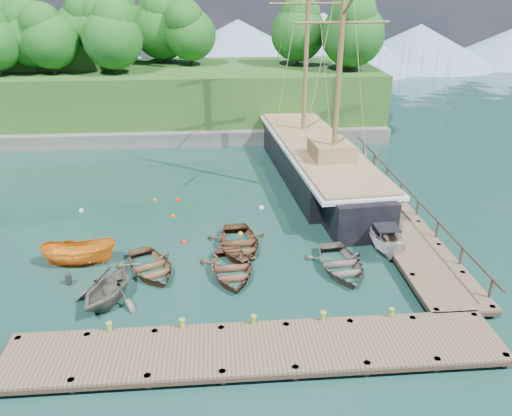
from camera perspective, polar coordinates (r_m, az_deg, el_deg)
The scene contains 26 objects.
ground at distance 26.29m, azimuth -5.53°, elevation -7.56°, with size 160.00×160.00×0.00m, color #15332C.
dock_near at distance 20.79m, azimuth 0.02°, elevation -15.83°, with size 20.00×3.20×1.10m.
dock_east at distance 34.01m, azimuth 14.27°, elevation 0.35°, with size 3.20×24.00×1.10m.
bollard_0 at distance 22.60m, azimuth -16.15°, elevation -14.58°, with size 0.26×0.26×0.45m, color olive.
bollard_1 at distance 22.17m, azimuth -8.30°, elevation -14.61°, with size 0.26×0.26×0.45m, color olive.
bollard_2 at distance 22.15m, azimuth -0.28°, elevation -14.36°, with size 0.26×0.26×0.45m, color olive.
bollard_3 at distance 22.52m, azimuth 7.58°, elevation -13.85°, with size 0.26×0.26×0.45m, color olive.
bollard_4 at distance 23.28m, azimuth 15.02°, elevation -13.14°, with size 0.26×0.26×0.45m, color olive.
rowboat_0 at distance 26.92m, azimuth -11.89°, elevation -7.18°, with size 3.01×4.22×0.87m, color brown.
rowboat_1 at distance 25.10m, azimuth -16.43°, elevation -10.27°, with size 3.27×3.79×2.00m, color #58544A.
rowboat_2 at distance 26.19m, azimuth -2.84°, elevation -7.59°, with size 3.17×4.44×0.92m, color brown.
rowboat_3 at distance 26.89m, azimuth 9.64°, elevation -7.02°, with size 3.21×4.50×0.93m, color #584F47.
rowboat_4 at distance 28.45m, azimuth -2.01°, elevation -4.77°, with size 3.39×4.75×0.98m, color #4E301A.
motorboat_orange at distance 28.64m, azimuth -19.37°, elevation -6.08°, with size 1.51×4.03×1.55m, color orange.
cabin_boat_white at distance 29.45m, azimuth 14.39°, elevation -4.52°, with size 1.69×4.50×1.74m, color silver.
schooner at distance 38.72m, azimuth 6.85°, elevation 5.10°, with size 6.96×28.61×21.15m.
mooring_buoy_0 at distance 30.18m, azimuth -18.95°, elevation -4.39°, with size 0.35×0.35×0.35m, color white.
mooring_buoy_1 at distance 32.79m, azimuth -9.42°, elevation -0.95°, with size 0.28×0.28×0.28m, color #F44D00.
mooring_buoy_2 at distance 29.51m, azimuth -8.20°, elevation -3.89°, with size 0.34×0.34×0.34m, color red.
mooring_buoy_3 at distance 33.51m, azimuth 0.61°, elevation -0.03°, with size 0.37×0.37×0.37m, color silver.
mooring_buoy_4 at distance 35.43m, azimuth -11.51°, elevation 0.86°, with size 0.30×0.30×0.30m, color #F2530A.
mooring_buoy_5 at distance 35.18m, azimuth -8.96°, elevation 0.89°, with size 0.35×0.35×0.35m, color red.
mooring_buoy_6 at distance 35.07m, azimuth -19.34°, elevation -0.33°, with size 0.34×0.34×0.34m, color silver.
mooring_buoy_7 at distance 30.13m, azimuth -1.78°, elevation -3.00°, with size 0.31×0.31×0.31m, color orange.
headland at distance 55.99m, azimuth -19.27°, elevation 14.56°, with size 51.00×19.31×12.90m.
distant_ridge at distance 92.88m, azimuth -2.53°, elevation 18.52°, with size 117.00×40.00×10.00m.
Camera 1 is at (0.71, -22.32, 13.87)m, focal length 35.00 mm.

